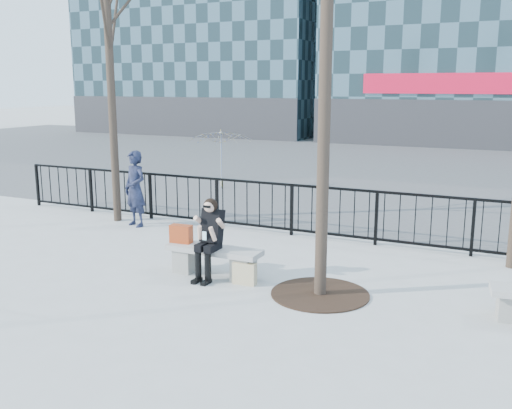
% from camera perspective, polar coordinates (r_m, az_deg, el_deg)
% --- Properties ---
extents(ground, '(120.00, 120.00, 0.00)m').
position_cam_1_polar(ground, '(9.65, -4.20, -7.08)').
color(ground, '#A3A39D').
rests_on(ground, ground).
extents(street_surface, '(60.00, 23.00, 0.01)m').
position_cam_1_polar(street_surface, '(23.59, 13.94, 3.91)').
color(street_surface, '#474747').
rests_on(street_surface, ground).
extents(railing, '(14.00, 0.06, 1.10)m').
position_cam_1_polar(railing, '(12.11, 2.71, -0.42)').
color(railing, black).
rests_on(railing, ground).
extents(tree_left, '(2.80, 2.80, 6.50)m').
position_cam_1_polar(tree_left, '(13.58, -14.70, 18.83)').
color(tree_left, black).
rests_on(tree_left, ground).
extents(tree_grate, '(1.50, 1.50, 0.02)m').
position_cam_1_polar(tree_grate, '(8.83, 6.42, -8.88)').
color(tree_grate, black).
rests_on(tree_grate, ground).
extents(bench_main, '(1.65, 0.46, 0.49)m').
position_cam_1_polar(bench_main, '(9.56, -4.23, -5.38)').
color(bench_main, gray).
rests_on(bench_main, ground).
extents(seated_woman, '(0.50, 0.64, 1.34)m').
position_cam_1_polar(seated_woman, '(9.32, -4.75, -3.47)').
color(seated_woman, black).
rests_on(seated_woman, ground).
extents(handbag, '(0.38, 0.20, 0.31)m').
position_cam_1_polar(handbag, '(9.81, -7.50, -2.93)').
color(handbag, '#A83814').
rests_on(handbag, bench_main).
extents(shopping_bag, '(0.38, 0.15, 0.36)m').
position_cam_1_polar(shopping_bag, '(9.17, -1.15, -6.91)').
color(shopping_bag, beige).
rests_on(shopping_bag, ground).
extents(standing_man, '(0.72, 0.57, 1.71)m').
position_cam_1_polar(standing_man, '(13.03, -11.98, 1.55)').
color(standing_man, black).
rests_on(standing_man, ground).
extents(vendor_umbrella, '(2.23, 2.26, 1.82)m').
position_cam_1_polar(vendor_umbrella, '(17.50, -3.61, 4.57)').
color(vendor_umbrella, gold).
rests_on(vendor_umbrella, ground).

